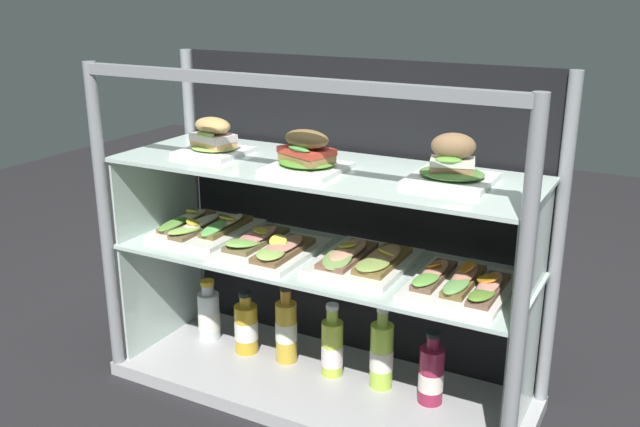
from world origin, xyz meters
name	(u,v)px	position (x,y,z in m)	size (l,w,h in m)	color
ground_plane	(320,394)	(0.00, 0.00, -0.01)	(6.00, 6.00, 0.02)	black
case_base_deck	(320,385)	(0.00, 0.00, 0.02)	(1.20, 0.44, 0.04)	#B6B4B6
case_frame	(339,214)	(0.00, 0.11, 0.51)	(1.20, 0.44, 0.93)	gray
riser_lower_tier	(320,322)	(0.00, 0.00, 0.22)	(1.13, 0.37, 0.36)	silver
shelf_lower_glass	(320,260)	(0.00, 0.00, 0.41)	(1.15, 0.38, 0.01)	silver
riser_upper_tier	(320,215)	(0.00, 0.00, 0.54)	(1.13, 0.37, 0.24)	silver
shelf_upper_glass	(320,169)	(0.00, 0.00, 0.66)	(1.15, 0.38, 0.01)	silver
plated_roll_sandwich_near_right_corner	(213,140)	(-0.33, -0.01, 0.71)	(0.17, 0.17, 0.10)	white
plated_roll_sandwich_mid_left	(307,155)	(-0.01, -0.05, 0.71)	(0.19, 0.19, 0.10)	white
plated_roll_sandwich_far_left	(452,166)	(0.35, 0.01, 0.71)	(0.19, 0.19, 0.12)	white
open_sandwich_tray_near_right_corner	(204,227)	(-0.40, 0.01, 0.43)	(0.23, 0.30, 0.06)	white
open_sandwich_tray_near_left_corner	(269,247)	(-0.14, -0.04, 0.43)	(0.23, 0.29, 0.06)	white
open_sandwich_tray_right_of_center	(363,259)	(0.13, 0.00, 0.43)	(0.23, 0.29, 0.06)	white
open_sandwich_tray_left_of_center	(461,284)	(0.40, -0.03, 0.43)	(0.23, 0.29, 0.07)	white
juice_bottle_tucked_behind	(209,315)	(-0.43, 0.05, 0.12)	(0.07, 0.07, 0.20)	silver
juice_bottle_back_left	(246,327)	(-0.28, 0.04, 0.12)	(0.07, 0.07, 0.20)	gold
juice_bottle_front_middle	(286,330)	(-0.14, 0.04, 0.14)	(0.07, 0.07, 0.24)	gold
juice_bottle_back_right	(332,348)	(0.02, 0.04, 0.13)	(0.06, 0.06, 0.22)	#C0D343
juice_bottle_front_right_end	(382,355)	(0.17, 0.05, 0.14)	(0.07, 0.07, 0.25)	#AFD842
juice_bottle_front_left_end	(431,374)	(0.32, 0.04, 0.12)	(0.07, 0.07, 0.21)	maroon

